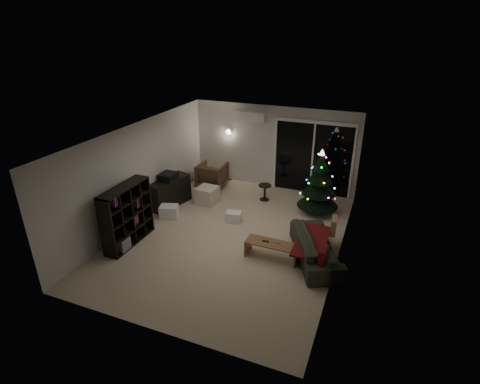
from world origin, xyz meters
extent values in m
plane|color=beige|center=(0.00, 0.00, 0.00)|extent=(6.50, 6.50, 0.00)
plane|color=white|center=(0.00, 0.00, 2.50)|extent=(6.50, 6.50, 0.00)
cube|color=silver|center=(0.00, 3.25, 1.25)|extent=(5.00, 0.02, 2.50)
cube|color=silver|center=(0.00, -3.25, 1.25)|extent=(5.00, 0.02, 2.50)
cube|color=silver|center=(-2.50, 0.00, 1.25)|extent=(0.02, 6.50, 2.50)
cube|color=silver|center=(2.50, 0.00, 1.25)|extent=(0.02, 6.50, 2.50)
cube|color=black|center=(1.20, 3.23, 1.05)|extent=(2.20, 0.02, 2.10)
cube|color=white|center=(-0.70, 3.13, 2.15)|extent=(0.90, 0.22, 0.28)
cube|color=#3F3833|center=(1.20, 3.75, -0.05)|extent=(2.60, 1.00, 0.10)
cube|color=white|center=(1.20, 4.15, 0.50)|extent=(2.20, 0.06, 1.00)
cube|color=black|center=(-2.25, 0.90, 0.39)|extent=(0.75, 1.33, 0.79)
cube|color=black|center=(-2.25, 0.90, 0.87)|extent=(0.40, 0.47, 0.17)
imported|color=brown|center=(-1.72, 2.53, 0.38)|extent=(0.83, 0.85, 0.75)
cube|color=beige|center=(-1.34, 1.40, 0.24)|extent=(0.58, 0.58, 0.48)
cube|color=white|center=(-1.89, 0.27, 0.16)|extent=(0.54, 0.47, 0.33)
cube|color=white|center=(-0.23, 0.69, 0.13)|extent=(0.42, 0.35, 0.27)
cylinder|color=black|center=(0.10, 2.21, 0.23)|extent=(0.47, 0.47, 0.46)
cylinder|color=black|center=(-1.47, 3.28, 0.80)|extent=(0.26, 0.26, 1.60)
imported|color=#282A25|center=(2.05, -0.19, 0.29)|extent=(1.54, 2.13, 0.58)
cube|color=#440606|center=(1.95, -0.19, 0.42)|extent=(0.62, 1.43, 0.05)
cube|color=tan|center=(2.30, 0.46, 0.52)|extent=(0.15, 0.39, 0.38)
cube|color=#440606|center=(2.30, -0.84, 0.52)|extent=(0.14, 0.39, 0.38)
cube|color=black|center=(1.01, -0.50, 0.38)|extent=(0.14, 0.04, 0.02)
cube|color=slate|center=(1.26, -0.45, 0.38)|extent=(0.14, 0.08, 0.02)
cone|color=black|center=(1.65, 2.01, 0.88)|extent=(1.28, 1.28, 1.77)
camera|label=1|loc=(3.07, -7.10, 4.68)|focal=28.00mm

